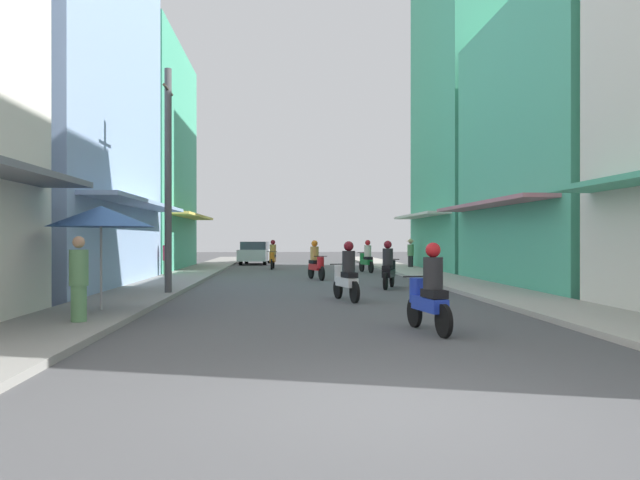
% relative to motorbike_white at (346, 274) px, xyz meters
% --- Properties ---
extents(ground_plane, '(100.36, 100.36, 0.00)m').
position_rel_motorbike_white_xyz_m(ground_plane, '(-0.57, 8.68, -0.70)').
color(ground_plane, '#4C4C4F').
extents(sidewalk_left, '(2.16, 53.62, 0.12)m').
position_rel_motorbike_white_xyz_m(sidewalk_left, '(-5.75, 8.68, -0.64)').
color(sidewalk_left, gray).
rests_on(sidewalk_left, ground).
extents(sidewalk_right, '(2.16, 53.62, 0.12)m').
position_rel_motorbike_white_xyz_m(sidewalk_right, '(4.61, 8.68, -0.64)').
color(sidewalk_right, '#ADA89E').
rests_on(sidewalk_right, ground).
extents(building_left_mid, '(7.05, 11.29, 14.15)m').
position_rel_motorbike_white_xyz_m(building_left_mid, '(-9.82, 4.53, 6.36)').
color(building_left_mid, '#8CA5CC').
rests_on(building_left_mid, ground).
extents(building_left_far, '(7.05, 10.60, 11.50)m').
position_rel_motorbike_white_xyz_m(building_left_far, '(-9.82, 15.81, 5.04)').
color(building_left_far, '#4CB28C').
rests_on(building_left_far, ground).
extents(building_right_mid, '(7.05, 10.00, 9.44)m').
position_rel_motorbike_white_xyz_m(building_right_mid, '(8.69, 4.19, 4.01)').
color(building_right_mid, '#4CB28C').
rests_on(building_right_mid, ground).
extents(building_right_far, '(7.05, 9.05, 17.38)m').
position_rel_motorbike_white_xyz_m(building_right_far, '(8.69, 14.24, 7.98)').
color(building_right_far, '#4CB28C').
rests_on(building_right_far, ground).
extents(motorbike_white, '(0.67, 1.77, 1.58)m').
position_rel_motorbike_white_xyz_m(motorbike_white, '(0.00, 0.00, 0.00)').
color(motorbike_white, black).
rests_on(motorbike_white, ground).
extents(motorbike_orange, '(0.55, 1.81, 1.58)m').
position_rel_motorbike_white_xyz_m(motorbike_orange, '(-2.20, 17.04, 0.00)').
color(motorbike_orange, black).
rests_on(motorbike_orange, ground).
extents(motorbike_red, '(0.71, 1.76, 1.58)m').
position_rel_motorbike_white_xyz_m(motorbike_red, '(-0.33, 8.47, 0.00)').
color(motorbike_red, black).
rests_on(motorbike_red, ground).
extents(motorbike_green, '(0.64, 1.78, 1.58)m').
position_rel_motorbike_white_xyz_m(motorbike_green, '(2.40, 13.46, 0.00)').
color(motorbike_green, black).
rests_on(motorbike_green, ground).
extents(motorbike_blue, '(0.60, 1.80, 1.58)m').
position_rel_motorbike_white_xyz_m(motorbike_blue, '(0.88, -5.48, 0.00)').
color(motorbike_blue, black).
rests_on(motorbike_blue, ground).
extents(motorbike_black, '(0.77, 1.73, 1.58)m').
position_rel_motorbike_white_xyz_m(motorbike_black, '(1.81, 3.89, 0.00)').
color(motorbike_black, black).
rests_on(motorbike_black, ground).
extents(parked_car, '(2.11, 4.24, 1.45)m').
position_rel_motorbike_white_xyz_m(parked_car, '(-3.41, 23.22, 0.04)').
color(parked_car, silver).
rests_on(parked_car, ground).
extents(pedestrian_far, '(0.44, 0.44, 1.65)m').
position_rel_motorbike_white_xyz_m(pedestrian_far, '(5.19, 16.38, 0.23)').
color(pedestrian_far, '#262628').
rests_on(pedestrian_far, ground).
extents(pedestrian_foreground, '(0.34, 0.34, 1.69)m').
position_rel_motorbike_white_xyz_m(pedestrian_foreground, '(-5.43, -4.56, 0.14)').
color(pedestrian_foreground, '#598C59').
rests_on(pedestrian_foreground, ground).
extents(pedestrian_crossing, '(0.34, 0.34, 1.62)m').
position_rel_motorbike_white_xyz_m(pedestrian_crossing, '(-6.46, 9.59, 0.10)').
color(pedestrian_crossing, '#598C59').
rests_on(pedestrian_crossing, ground).
extents(vendor_umbrella, '(2.23, 2.23, 2.35)m').
position_rel_motorbike_white_xyz_m(vendor_umbrella, '(-5.56, -2.70, 1.42)').
color(vendor_umbrella, '#99999E').
rests_on(vendor_umbrella, ground).
extents(utility_pole, '(0.20, 1.20, 6.46)m').
position_rel_motorbike_white_xyz_m(utility_pole, '(-4.92, 1.50, 2.60)').
color(utility_pole, '#4C4C4F').
rests_on(utility_pole, ground).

